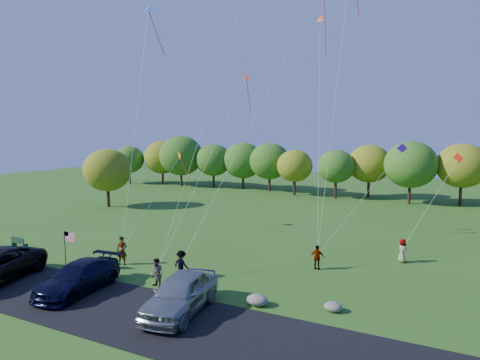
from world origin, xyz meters
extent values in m
plane|color=#315E1B|center=(0.00, 0.00, 0.00)|extent=(140.00, 140.00, 0.00)
cube|color=black|center=(0.00, -4.00, 0.03)|extent=(44.00, 6.00, 0.06)
cylinder|color=#3C2216|center=(-34.46, 36.89, 1.54)|extent=(0.36, 0.36, 3.08)
ellipsoid|color=#265B18|center=(-34.46, 36.89, 5.02)|extent=(5.96, 5.96, 5.37)
cylinder|color=#3C2216|center=(-29.88, 38.78, 1.18)|extent=(0.36, 0.36, 2.37)
ellipsoid|color=#265B18|center=(-29.88, 38.78, 4.24)|extent=(5.76, 5.76, 5.19)
cylinder|color=#3C2216|center=(-25.41, 37.96, 1.55)|extent=(0.36, 0.36, 3.11)
ellipsoid|color=#406F1B|center=(-25.41, 37.96, 4.92)|extent=(5.60, 5.60, 5.04)
cylinder|color=#3C2216|center=(-20.32, 37.50, 1.49)|extent=(0.36, 0.36, 2.98)
ellipsoid|color=#406F1B|center=(-20.32, 37.50, 4.95)|extent=(6.07, 6.07, 5.46)
cylinder|color=#3C2216|center=(-15.33, 36.34, 1.31)|extent=(0.36, 0.36, 2.63)
ellipsoid|color=#265B18|center=(-15.33, 36.34, 4.86)|extent=(6.85, 6.85, 6.17)
cylinder|color=#3C2216|center=(-10.04, 38.00, 1.32)|extent=(0.36, 0.36, 2.64)
ellipsoid|color=#406F1B|center=(-10.04, 38.00, 4.38)|extent=(5.36, 5.36, 4.82)
cylinder|color=#3C2216|center=(-4.67, 37.13, 1.26)|extent=(0.36, 0.36, 2.53)
ellipsoid|color=#265B18|center=(-4.67, 37.13, 4.75)|extent=(6.82, 6.82, 6.14)
cylinder|color=#3C2216|center=(-0.31, 36.07, 1.50)|extent=(0.36, 0.36, 3.00)
ellipsoid|color=#406F1B|center=(-0.31, 36.07, 4.86)|extent=(5.73, 5.73, 5.16)
cylinder|color=#3C2216|center=(5.67, 36.95, 1.14)|extent=(0.36, 0.36, 2.28)
ellipsoid|color=#406F1B|center=(5.67, 36.95, 4.13)|extent=(5.69, 5.69, 5.12)
cylinder|color=#3C2216|center=(9.85, 39.65, 1.10)|extent=(0.36, 0.36, 2.20)
ellipsoid|color=#265B18|center=(9.85, 39.65, 3.85)|extent=(5.08, 5.08, 4.57)
cylinder|color=#3C2216|center=(15.06, 38.08, 1.41)|extent=(0.36, 0.36, 2.82)
ellipsoid|color=#406F1B|center=(15.06, 38.08, 4.47)|extent=(5.06, 5.06, 4.56)
cylinder|color=#3C2216|center=(-22.00, 18.00, 1.30)|extent=(0.36, 0.36, 2.60)
ellipsoid|color=#406F1B|center=(-22.00, 18.00, 4.42)|extent=(5.60, 5.60, 5.04)
imported|color=black|center=(-3.69, -3.22, 0.87)|extent=(2.89, 5.83, 1.63)
imported|color=#91969A|center=(3.02, -2.89, 1.02)|extent=(3.14, 5.94, 1.93)
imported|color=#4C4C59|center=(-4.99, 1.71, 0.97)|extent=(0.84, 0.72, 1.94)
imported|color=#4C4C59|center=(-0.25, -0.58, 0.85)|extent=(0.98, 0.86, 1.71)
imported|color=#4C4C59|center=(0.08, 1.42, 0.86)|extent=(1.18, 0.77, 1.71)
imported|color=#4C4C59|center=(7.09, 6.80, 0.80)|extent=(0.97, 0.47, 1.60)
imported|color=#4C4C59|center=(11.87, 10.94, 0.82)|extent=(0.90, 0.95, 1.64)
cube|color=#12331E|center=(-14.98, 1.27, 0.37)|extent=(1.59, 0.20, 0.05)
cube|color=#12331E|center=(-14.98, 1.11, 0.64)|extent=(1.59, 0.14, 0.49)
cube|color=#12331E|center=(-15.64, 1.27, 0.19)|extent=(0.09, 0.40, 0.37)
cube|color=#12331E|center=(-14.32, 1.27, 0.19)|extent=(0.09, 0.40, 0.37)
cylinder|color=#0B20AB|center=(-12.08, -0.48, 0.42)|extent=(0.56, 0.56, 0.84)
cylinder|color=black|center=(-7.63, -0.70, 1.29)|extent=(0.05, 0.05, 2.57)
cube|color=red|center=(-7.16, -0.70, 2.21)|extent=(0.93, 0.62, 0.02)
cube|color=navy|center=(-7.44, -0.69, 2.40)|extent=(0.37, 0.02, 0.29)
ellipsoid|color=gray|center=(6.03, -0.28, 0.29)|extent=(1.16, 0.91, 0.58)
ellipsoid|color=gray|center=(9.74, 0.78, 0.24)|extent=(0.93, 0.77, 0.48)
cone|color=blue|center=(-6.64, 7.16, 18.25)|extent=(0.87, 0.43, 0.80)
cone|color=#F75410|center=(5.10, 12.90, 17.47)|extent=(0.86, 0.58, 0.73)
cube|color=red|center=(14.96, 9.95, 7.37)|extent=(0.56, 0.48, 0.68)
cube|color=orange|center=(-7.87, 12.68, 6.79)|extent=(0.69, 0.56, 0.85)
cube|color=#5015DA|center=(11.11, 14.99, 7.72)|extent=(0.76, 0.22, 0.76)
cone|color=red|center=(-0.98, 12.56, 13.43)|extent=(0.73, 0.36, 0.67)
camera|label=1|loc=(14.96, -19.71, 9.06)|focal=32.00mm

